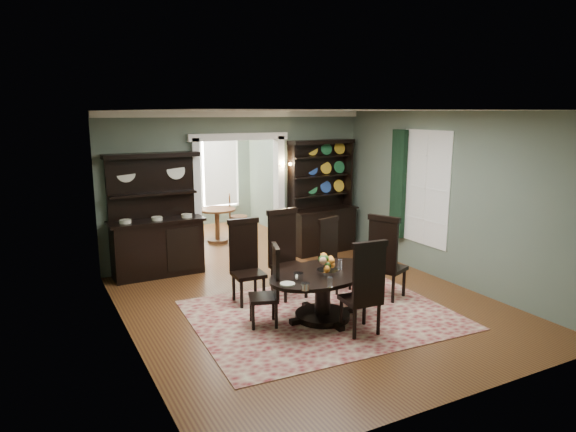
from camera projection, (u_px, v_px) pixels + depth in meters
name	position (u px, v px, depth m)	size (l,w,h in m)	color
room	(313.00, 207.00, 7.73)	(5.51, 6.01, 3.01)	brown
parlor	(200.00, 173.00, 12.51)	(3.51, 3.50, 3.01)	brown
doorway_trim	(239.00, 181.00, 10.29)	(2.08, 0.25, 2.57)	white
right_window	(412.00, 186.00, 9.72)	(0.15, 1.47, 2.12)	white
wall_sconce	(284.00, 166.00, 10.54)	(0.27, 0.21, 0.21)	gold
rug	(322.00, 315.00, 7.66)	(3.75, 2.92, 0.01)	maroon
dining_table	(323.00, 287.00, 7.42)	(2.07, 2.07, 0.71)	black
centerpiece	(328.00, 268.00, 7.31)	(1.58, 1.02, 0.26)	silver
chair_far_left	(246.00, 259.00, 8.12)	(0.52, 0.49, 1.33)	black
chair_far_mid	(285.00, 251.00, 8.37)	(0.57, 0.55, 1.44)	black
chair_far_right	(332.00, 252.00, 8.69)	(0.56, 0.54, 1.23)	black
chair_end_left	(270.00, 284.00, 7.19)	(0.52, 0.54, 1.17)	black
chair_end_right	(385.00, 256.00, 8.16)	(0.66, 0.67, 1.40)	black
chair_near	(365.00, 286.00, 6.83)	(0.53, 0.51, 1.34)	black
sideboard	(156.00, 233.00, 9.43)	(1.72, 0.64, 2.26)	black
welsh_dresser	(322.00, 212.00, 11.03)	(1.59, 0.71, 2.40)	black
parlor_table	(217.00, 220.00, 11.86)	(0.86, 0.86, 0.79)	#553118
parlor_chair_left	(194.00, 218.00, 11.97)	(0.48, 0.47, 1.03)	#553118
parlor_chair_right	(235.00, 214.00, 12.33)	(0.49, 0.48, 1.05)	#553118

